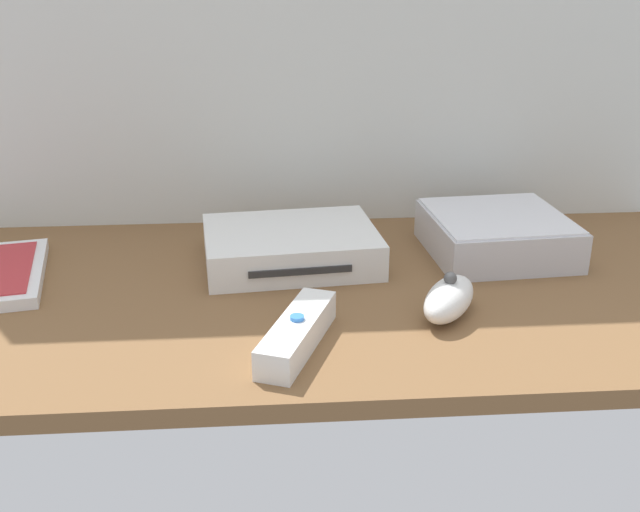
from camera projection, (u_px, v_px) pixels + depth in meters
ground_plane at (320, 296)px, 87.98cm from camera, size 100.00×48.00×2.00cm
game_console at (291, 246)px, 93.89cm from camera, size 22.47×18.04×4.40cm
mini_computer at (497, 234)px, 96.74cm from camera, size 18.22×18.22×5.30cm
remote_wand at (297, 333)px, 73.99cm from camera, size 8.77×15.09×3.40cm
remote_nunchuk at (449, 299)px, 80.13cm from camera, size 8.98×10.82×5.10cm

